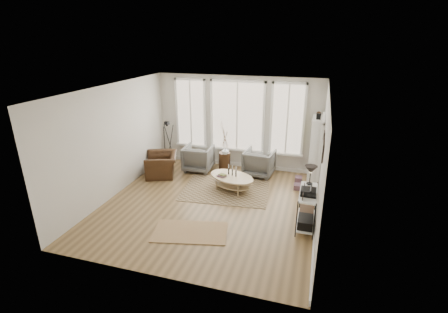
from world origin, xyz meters
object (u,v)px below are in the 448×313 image
(side_table, at_px, (225,147))
(armchair_left, at_px, (199,158))
(low_shelf, at_px, (307,205))
(armchair_right, at_px, (259,163))
(bookcase, at_px, (315,150))
(coffee_table, at_px, (231,179))
(accent_chair, at_px, (162,164))

(side_table, bearing_deg, armchair_left, -157.06)
(low_shelf, height_order, side_table, side_table)
(armchair_right, bearing_deg, bookcase, -172.87)
(low_shelf, xyz_separation_m, armchair_right, (-1.54, 2.49, -0.11))
(coffee_table, height_order, side_table, side_table)
(bookcase, distance_m, coffee_table, 2.56)
(accent_chair, bearing_deg, side_table, 98.56)
(bookcase, height_order, low_shelf, bookcase)
(bookcase, height_order, armchair_left, bookcase)
(side_table, bearing_deg, coffee_table, -66.50)
(side_table, bearing_deg, armchair_right, -8.22)
(bookcase, distance_m, armchair_left, 3.55)
(bookcase, xyz_separation_m, coffee_table, (-2.13, -1.27, -0.63))
(accent_chair, bearing_deg, low_shelf, 47.22)
(coffee_table, distance_m, accent_chair, 2.34)
(armchair_right, distance_m, accent_chair, 2.97)
(coffee_table, bearing_deg, accent_chair, 170.15)
(armchair_left, distance_m, accent_chair, 1.16)
(coffee_table, relative_size, accent_chair, 1.47)
(low_shelf, height_order, armchair_left, low_shelf)
(low_shelf, distance_m, coffee_table, 2.42)
(armchair_left, distance_m, armchair_right, 1.92)
(low_shelf, relative_size, coffee_table, 0.86)
(bookcase, bearing_deg, armchair_right, -178.94)
(side_table, bearing_deg, bookcase, -2.85)
(coffee_table, bearing_deg, bookcase, 30.90)
(bookcase, relative_size, side_table, 1.35)
(coffee_table, xyz_separation_m, armchair_left, (-1.37, 1.09, 0.08))
(side_table, distance_m, accent_chair, 2.01)
(armchair_left, relative_size, armchair_right, 1.01)
(bookcase, bearing_deg, accent_chair, -168.88)
(low_shelf, bearing_deg, armchair_right, 121.66)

